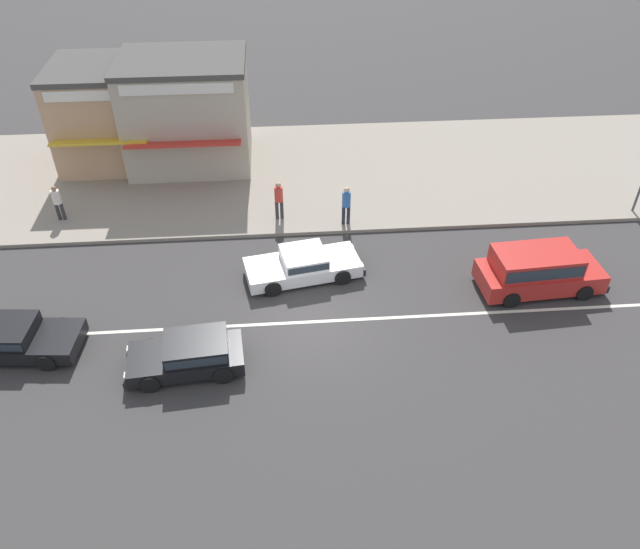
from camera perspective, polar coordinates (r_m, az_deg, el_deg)
The scene contains 12 objects.
ground_plane at distance 21.06m, azimuth -0.98°, elevation -4.36°, with size 160.00×160.00×0.00m, color #383535.
lane_centre_stripe at distance 21.06m, azimuth -0.98°, elevation -4.36°, with size 50.40×0.14×0.01m, color silver.
kerb_strip at distance 29.32m, azimuth -2.24°, elevation 9.23°, with size 68.00×10.00×0.15m, color gray.
hatchback_black_0 at distance 19.57m, azimuth -11.85°, elevation -7.09°, with size 3.71×1.98×1.10m.
sedan_black_1 at distance 22.00m, azimuth -26.42°, elevation -5.22°, with size 4.43×2.09×1.06m.
minivan_red_3 at distance 23.23m, azimuth 19.31°, elevation 0.48°, with size 4.52×2.12×1.56m.
sedan_white_5 at distance 22.67m, azimuth -1.52°, elevation 0.95°, with size 4.47×2.40×1.06m.
pedestrian_near_clock at distance 25.43m, azimuth -3.79°, elevation 7.03°, with size 0.34×0.34×1.67m.
pedestrian_mid_kerb at distance 25.03m, azimuth 2.42°, elevation 6.57°, with size 0.34×0.34×1.70m.
pedestrian_by_shop at distance 27.48m, azimuth -22.90°, elevation 6.26°, with size 0.34×0.34×1.56m.
shopfront_corner_warung at distance 31.06m, azimuth -18.68°, elevation 13.79°, with size 4.66×5.15×4.51m.
shopfront_far_kios at distance 29.87m, azimuth -12.04°, elevation 14.38°, with size 5.58×5.15×4.87m.
Camera 1 is at (-0.83, -15.51, 14.22)m, focal length 35.00 mm.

